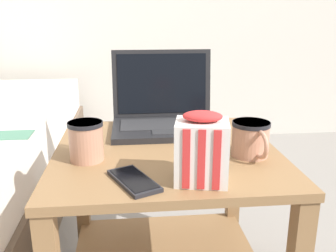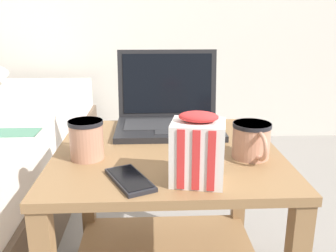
# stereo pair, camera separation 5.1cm
# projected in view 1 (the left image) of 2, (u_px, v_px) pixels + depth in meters

# --- Properties ---
(bedside_table) EXTENTS (0.61, 0.59, 0.51)m
(bedside_table) POSITION_uv_depth(u_px,v_px,m) (166.00, 207.00, 1.08)
(bedside_table) COLOR olive
(bedside_table) RESTS_ON ground_plane
(laptop) EXTENTS (0.33, 0.26, 0.24)m
(laptop) POSITION_uv_depth(u_px,v_px,m) (164.00, 113.00, 1.21)
(laptop) COLOR black
(laptop) RESTS_ON bedside_table
(mug_front_left) EXTENTS (0.09, 0.13, 0.10)m
(mug_front_left) POSITION_uv_depth(u_px,v_px,m) (86.00, 139.00, 0.94)
(mug_front_left) COLOR tan
(mug_front_left) RESTS_ON bedside_table
(mug_front_right) EXTENTS (0.10, 0.14, 0.09)m
(mug_front_right) POSITION_uv_depth(u_px,v_px,m) (251.00, 137.00, 0.97)
(mug_front_right) COLOR tan
(mug_front_right) RESTS_ON bedside_table
(snack_bag) EXTENTS (0.13, 0.11, 0.16)m
(snack_bag) POSITION_uv_depth(u_px,v_px,m) (202.00, 149.00, 0.81)
(snack_bag) COLOR silver
(snack_bag) RESTS_ON bedside_table
(cell_phone) EXTENTS (0.12, 0.16, 0.01)m
(cell_phone) POSITION_uv_depth(u_px,v_px,m) (134.00, 180.00, 0.82)
(cell_phone) COLOR black
(cell_phone) RESTS_ON bedside_table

